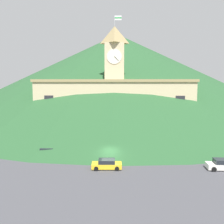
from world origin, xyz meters
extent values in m
plane|color=#424247|center=(0.00, 0.00, 0.00)|extent=(160.00, 160.00, 0.00)
cube|color=#C6B289|center=(0.00, 23.27, 6.13)|extent=(36.49, 10.29, 12.26)
cube|color=#998456|center=(0.00, 23.27, 12.56)|extent=(37.09, 10.89, 0.60)
cube|color=#C6B289|center=(0.00, 23.27, 17.07)|extent=(4.50, 4.50, 8.42)
pyramid|color=#998456|center=(0.00, 23.27, 23.31)|extent=(4.95, 4.95, 4.05)
cylinder|color=silver|center=(0.00, 20.96, 18.08)|extent=(3.42, 0.12, 3.42)
cube|color=black|center=(0.49, 20.89, 17.58)|extent=(1.06, 0.06, 1.06)
cylinder|color=#B2B2B7|center=(0.00, 23.27, 26.53)|extent=(0.10, 0.10, 2.40)
cube|color=white|center=(0.80, 23.27, 27.18)|extent=(1.60, 0.06, 1.00)
cube|color=#1E8438|center=(0.80, 23.23, 27.18)|extent=(1.60, 0.04, 0.28)
cube|color=#232328|center=(-14.60, 18.05, 5.88)|extent=(2.01, 0.16, 6.74)
cube|color=#232328|center=(-7.30, 18.05, 5.88)|extent=(2.01, 0.16, 6.74)
cube|color=#232328|center=(0.00, 18.05, 5.88)|extent=(2.01, 0.16, 6.74)
cube|color=#232328|center=(7.30, 18.05, 5.88)|extent=(2.01, 0.16, 6.74)
cube|color=#232328|center=(14.60, 18.05, 5.88)|extent=(2.01, 0.16, 6.74)
cube|color=#1E8438|center=(-15.31, 14.33, 1.07)|extent=(6.12, 0.12, 2.13)
cube|color=white|center=(-9.19, 14.33, 1.07)|extent=(6.12, 0.12, 2.13)
cube|color=#1E8438|center=(-3.06, 14.33, 1.07)|extent=(6.12, 0.12, 2.13)
cube|color=white|center=(3.06, 14.33, 1.07)|extent=(6.12, 0.12, 2.13)
cube|color=#1E8438|center=(9.19, 14.33, 1.07)|extent=(6.12, 0.12, 2.13)
cube|color=white|center=(15.31, 14.33, 1.07)|extent=(6.12, 0.12, 2.13)
cone|color=#234C28|center=(0.00, 60.36, 15.22)|extent=(125.12, 125.12, 30.43)
cylinder|color=black|center=(-12.28, 15.11, 2.26)|extent=(0.14, 0.14, 4.52)
cube|color=black|center=(-12.28, 15.11, 4.37)|extent=(0.90, 0.08, 0.08)
sphere|color=white|center=(-12.73, 15.11, 4.55)|extent=(0.36, 0.36, 0.36)
sphere|color=white|center=(-11.83, 15.11, 4.55)|extent=(0.36, 0.36, 0.36)
cylinder|color=black|center=(-0.89, 15.11, 2.11)|extent=(0.14, 0.14, 4.22)
cube|color=black|center=(-0.89, 15.11, 4.07)|extent=(0.90, 0.08, 0.08)
sphere|color=white|center=(-1.34, 15.11, 4.25)|extent=(0.36, 0.36, 0.36)
sphere|color=white|center=(-0.44, 15.11, 4.25)|extent=(0.36, 0.36, 0.36)
cylinder|color=black|center=(11.95, 15.11, 2.39)|extent=(0.14, 0.14, 4.79)
cube|color=black|center=(11.95, 15.11, 4.64)|extent=(0.90, 0.08, 0.08)
sphere|color=white|center=(11.50, 15.11, 4.82)|extent=(0.36, 0.36, 0.36)
sphere|color=white|center=(12.40, 15.11, 4.82)|extent=(0.36, 0.36, 0.36)
cube|color=#B7B7BC|center=(-10.38, 2.31, 0.52)|extent=(4.01, 1.96, 0.74)
cube|color=#1E2328|center=(-10.38, 2.31, 1.20)|extent=(2.25, 1.71, 0.61)
cylinder|color=black|center=(-9.12, 3.25, 0.33)|extent=(0.68, 0.35, 0.66)
cylinder|color=black|center=(-9.00, 1.55, 0.33)|extent=(0.68, 0.35, 0.66)
cylinder|color=black|center=(-11.76, 3.06, 0.33)|extent=(0.68, 0.35, 0.66)
cylinder|color=black|center=(-11.65, 1.37, 0.33)|extent=(0.68, 0.35, 0.66)
cube|color=#284C99|center=(8.88, 6.54, 0.73)|extent=(5.27, 2.48, 1.04)
cube|color=#1E2328|center=(8.88, 6.54, 1.67)|extent=(2.97, 2.10, 0.85)
cylinder|color=black|center=(10.52, 7.70, 0.46)|extent=(0.95, 0.45, 0.92)
cylinder|color=black|center=(10.71, 5.71, 0.46)|extent=(0.95, 0.45, 0.92)
cylinder|color=black|center=(7.06, 7.37, 0.46)|extent=(0.95, 0.45, 0.92)
cylinder|color=black|center=(7.25, 5.38, 0.46)|extent=(0.95, 0.45, 0.92)
cube|color=white|center=(15.96, -2.92, 0.52)|extent=(4.55, 1.92, 0.74)
cube|color=#1E2328|center=(15.96, -2.92, 1.20)|extent=(2.52, 1.72, 0.61)
cylinder|color=black|center=(14.40, -3.78, 0.33)|extent=(0.67, 0.34, 0.66)
cylinder|color=black|center=(14.45, -1.98, 0.33)|extent=(0.67, 0.34, 0.66)
cube|color=red|center=(3.37, 2.86, 0.50)|extent=(4.45, 1.94, 0.72)
cube|color=#1E2328|center=(3.37, 2.86, 1.16)|extent=(2.47, 1.73, 0.59)
cylinder|color=black|center=(1.90, 1.91, 0.32)|extent=(0.65, 0.34, 0.64)
cylinder|color=black|center=(1.84, 3.71, 0.32)|extent=(0.65, 0.34, 0.64)
cylinder|color=black|center=(4.89, 2.01, 0.32)|extent=(0.65, 0.34, 0.64)
cylinder|color=black|center=(4.83, 3.81, 0.32)|extent=(0.65, 0.34, 0.64)
cube|color=yellow|center=(-0.28, -3.16, 0.47)|extent=(4.27, 1.96, 0.67)
cube|color=#1E2328|center=(-0.28, -3.16, 1.08)|extent=(2.37, 1.75, 0.55)
cylinder|color=black|center=(-1.68, -4.11, 0.30)|extent=(0.61, 0.35, 0.59)
cylinder|color=black|center=(-1.75, -2.32, 0.30)|extent=(0.61, 0.35, 0.59)
cylinder|color=black|center=(1.18, -4.00, 0.30)|extent=(0.61, 0.35, 0.59)
cylinder|color=black|center=(1.11, -2.20, 0.30)|extent=(0.61, 0.35, 0.59)
cylinder|color=#282D3D|center=(-1.47, 11.07, 0.40)|extent=(0.18, 0.18, 0.79)
cylinder|color=#282D3D|center=(-1.29, 10.92, 0.40)|extent=(0.18, 0.18, 0.79)
cylinder|color=#282D3D|center=(-1.38, 10.99, 1.11)|extent=(0.51, 0.51, 0.63)
sphere|color=tan|center=(-1.38, 10.99, 1.55)|extent=(0.26, 0.26, 0.26)
camera|label=1|loc=(1.85, -37.13, 11.97)|focal=40.00mm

